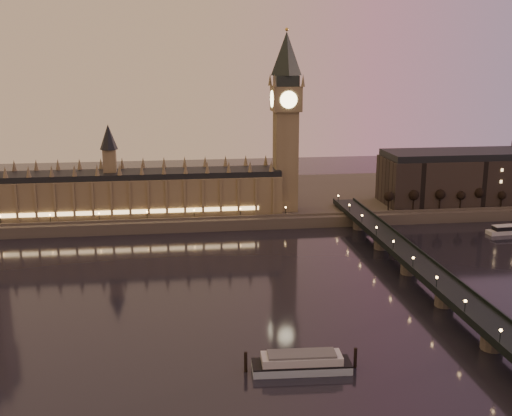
{
  "coord_description": "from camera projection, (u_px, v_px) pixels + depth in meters",
  "views": [
    {
      "loc": [
        -12.49,
        -241.57,
        95.99
      ],
      "look_at": [
        25.07,
        35.0,
        28.61
      ],
      "focal_mm": 45.0,
      "sensor_mm": 36.0,
      "label": 1
    }
  ],
  "objects": [
    {
      "name": "cruise_boat_b",
      "position": [
        510.0,
        230.0,
        350.71
      ],
      "size": [
        26.4,
        8.56,
        4.79
      ],
      "rotation": [
        0.0,
        0.0,
        0.08
      ],
      "color": "silver",
      "rests_on": "ground"
    },
    {
      "name": "westminster_bridge",
      "position": [
        425.0,
        276.0,
        267.53
      ],
      "size": [
        13.2,
        260.0,
        15.3
      ],
      "color": "black",
      "rests_on": "ground"
    },
    {
      "name": "bare_tree_2",
      "position": [
        437.0,
        196.0,
        377.19
      ],
      "size": [
        5.37,
        5.37,
        10.91
      ],
      "color": "black",
      "rests_on": "ground"
    },
    {
      "name": "bare_tree_1",
      "position": [
        414.0,
        197.0,
        375.38
      ],
      "size": [
        5.37,
        5.37,
        10.91
      ],
      "color": "black",
      "rests_on": "ground"
    },
    {
      "name": "big_ben",
      "position": [
        286.0,
        111.0,
        365.44
      ],
      "size": [
        17.68,
        17.68,
        104.0
      ],
      "color": "brown",
      "rests_on": "ground"
    },
    {
      "name": "bare_tree_5",
      "position": [
        503.0,
        194.0,
        382.62
      ],
      "size": [
        5.37,
        5.37,
        10.91
      ],
      "color": "black",
      "rests_on": "ground"
    },
    {
      "name": "ground",
      "position": [
        206.0,
        300.0,
        256.84
      ],
      "size": [
        700.0,
        700.0,
        0.0
      ],
      "primitive_type": "plane",
      "color": "black",
      "rests_on": "ground"
    },
    {
      "name": "palace_of_westminster",
      "position": [
        122.0,
        188.0,
        363.05
      ],
      "size": [
        180.0,
        26.62,
        52.0
      ],
      "color": "brown",
      "rests_on": "ground"
    },
    {
      "name": "far_embankment",
      "position": [
        237.0,
        200.0,
        419.0
      ],
      "size": [
        560.0,
        130.0,
        6.0
      ],
      "primitive_type": "cube",
      "color": "#423D35",
      "rests_on": "ground"
    },
    {
      "name": "bare_tree_3",
      "position": [
        459.0,
        196.0,
        379.0
      ],
      "size": [
        5.37,
        5.37,
        10.91
      ],
      "color": "black",
      "rests_on": "ground"
    },
    {
      "name": "bare_tree_4",
      "position": [
        481.0,
        195.0,
        380.81
      ],
      "size": [
        5.37,
        5.37,
        10.91
      ],
      "color": "black",
      "rests_on": "ground"
    },
    {
      "name": "moored_barge",
      "position": [
        302.0,
        363.0,
        198.47
      ],
      "size": [
        35.44,
        10.24,
        6.5
      ],
      "rotation": [
        0.0,
        0.0,
        -0.05
      ],
      "color": "#9CB2C7",
      "rests_on": "ground"
    },
    {
      "name": "bare_tree_0",
      "position": [
        392.0,
        198.0,
        373.56
      ],
      "size": [
        5.37,
        5.37,
        10.91
      ],
      "color": "black",
      "rests_on": "ground"
    },
    {
      "name": "city_block",
      "position": [
        503.0,
        174.0,
        403.24
      ],
      "size": [
        155.0,
        45.0,
        34.0
      ],
      "color": "black",
      "rests_on": "ground"
    }
  ]
}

